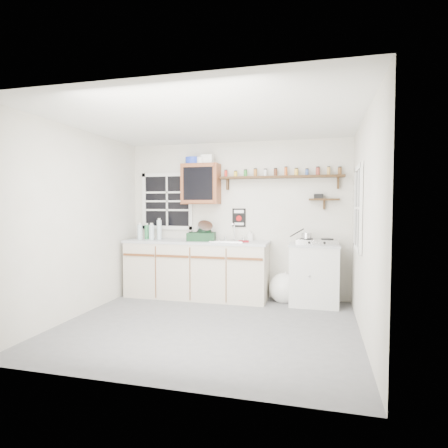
# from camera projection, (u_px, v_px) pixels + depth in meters

# --- Properties ---
(room) EXTENTS (3.64, 3.24, 2.54)m
(room) POSITION_uv_depth(u_px,v_px,m) (207.00, 225.00, 4.54)
(room) COLOR #59595C
(room) RESTS_ON ground
(main_cabinet) EXTENTS (2.31, 0.63, 0.92)m
(main_cabinet) POSITION_uv_depth(u_px,v_px,m) (196.00, 269.00, 5.99)
(main_cabinet) COLOR beige
(main_cabinet) RESTS_ON floor
(right_cabinet) EXTENTS (0.73, 0.57, 0.91)m
(right_cabinet) POSITION_uv_depth(u_px,v_px,m) (314.00, 274.00, 5.55)
(right_cabinet) COLOR silver
(right_cabinet) RESTS_ON floor
(sink) EXTENTS (0.52, 0.44, 0.29)m
(sink) POSITION_uv_depth(u_px,v_px,m) (229.00, 241.00, 5.83)
(sink) COLOR silver
(sink) RESTS_ON main_cabinet
(upper_cabinet) EXTENTS (0.60, 0.32, 0.65)m
(upper_cabinet) POSITION_uv_depth(u_px,v_px,m) (201.00, 184.00, 6.04)
(upper_cabinet) COLOR brown
(upper_cabinet) RESTS_ON wall_back
(upper_cabinet_clutter) EXTENTS (0.46, 0.24, 0.14)m
(upper_cabinet_clutter) POSITION_uv_depth(u_px,v_px,m) (199.00, 160.00, 6.03)
(upper_cabinet_clutter) COLOR #1A32AC
(upper_cabinet_clutter) RESTS_ON upper_cabinet
(spice_shelf) EXTENTS (1.91, 0.18, 0.35)m
(spice_shelf) POSITION_uv_depth(u_px,v_px,m) (281.00, 176.00, 5.79)
(spice_shelf) COLOR black
(spice_shelf) RESTS_ON wall_back
(secondary_shelf) EXTENTS (0.45, 0.16, 0.24)m
(secondary_shelf) POSITION_uv_depth(u_px,v_px,m) (322.00, 199.00, 5.66)
(secondary_shelf) COLOR black
(secondary_shelf) RESTS_ON wall_back
(warning_sign) EXTENTS (0.22, 0.02, 0.30)m
(warning_sign) POSITION_uv_depth(u_px,v_px,m) (239.00, 218.00, 6.06)
(warning_sign) COLOR black
(warning_sign) RESTS_ON wall_back
(window_back) EXTENTS (0.93, 0.03, 0.98)m
(window_back) POSITION_uv_depth(u_px,v_px,m) (167.00, 201.00, 6.36)
(window_back) COLOR black
(window_back) RESTS_ON wall_back
(window_right) EXTENTS (0.03, 0.78, 1.08)m
(window_right) POSITION_uv_depth(u_px,v_px,m) (359.00, 208.00, 4.62)
(window_right) COLOR black
(window_right) RESTS_ON wall_back
(water_bottles) EXTENTS (0.39, 0.16, 0.35)m
(water_bottles) POSITION_uv_depth(u_px,v_px,m) (150.00, 231.00, 6.16)
(water_bottles) COLOR #AABFC7
(water_bottles) RESTS_ON main_cabinet
(dish_rack) EXTENTS (0.48, 0.39, 0.32)m
(dish_rack) POSITION_uv_depth(u_px,v_px,m) (202.00, 234.00, 5.93)
(dish_rack) COLOR black
(dish_rack) RESTS_ON main_cabinet
(soap_bottle) EXTENTS (0.10, 0.10, 0.18)m
(soap_bottle) POSITION_uv_depth(u_px,v_px,m) (250.00, 235.00, 5.92)
(soap_bottle) COLOR silver
(soap_bottle) RESTS_ON main_cabinet
(rag) EXTENTS (0.18, 0.16, 0.02)m
(rag) POSITION_uv_depth(u_px,v_px,m) (244.00, 241.00, 5.71)
(rag) COLOR maroon
(rag) RESTS_ON main_cabinet
(hotplate) EXTENTS (0.60, 0.33, 0.09)m
(hotplate) POSITION_uv_depth(u_px,v_px,m) (317.00, 242.00, 5.50)
(hotplate) COLOR silver
(hotplate) RESTS_ON right_cabinet
(saucepan) EXTENTS (0.33, 0.25, 0.16)m
(saucepan) POSITION_uv_depth(u_px,v_px,m) (306.00, 236.00, 5.54)
(saucepan) COLOR silver
(saucepan) RESTS_ON hotplate
(trash_bag) EXTENTS (0.44, 0.40, 0.50)m
(trash_bag) POSITION_uv_depth(u_px,v_px,m) (284.00, 288.00, 5.74)
(trash_bag) COLOR white
(trash_bag) RESTS_ON floor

